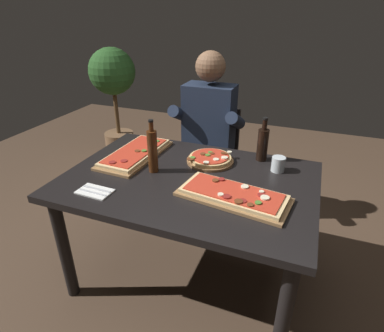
{
  "coord_description": "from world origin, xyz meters",
  "views": [
    {
      "loc": [
        0.58,
        -1.46,
        1.61
      ],
      "look_at": [
        0.0,
        0.05,
        0.79
      ],
      "focal_mm": 29.68,
      "sensor_mm": 36.0,
      "label": 1
    }
  ],
  "objects": [
    {
      "name": "napkin_cutlery_set",
      "position": [
        -0.4,
        -0.32,
        0.74
      ],
      "size": [
        0.18,
        0.12,
        0.01
      ],
      "color": "white",
      "rests_on": "dining_table"
    },
    {
      "name": "pizza_round_far",
      "position": [
        0.05,
        0.24,
        0.76
      ],
      "size": [
        0.29,
        0.29,
        0.05
      ],
      "color": "brown",
      "rests_on": "dining_table"
    },
    {
      "name": "oil_bottle_amber",
      "position": [
        0.34,
        0.38,
        0.85
      ],
      "size": [
        0.07,
        0.07,
        0.28
      ],
      "color": "black",
      "rests_on": "dining_table"
    },
    {
      "name": "tumbler_near_camera",
      "position": [
        0.46,
        0.26,
        0.78
      ],
      "size": [
        0.08,
        0.08,
        0.09
      ],
      "color": "silver",
      "rests_on": "dining_table"
    },
    {
      "name": "diner_chair",
      "position": [
        -0.14,
        0.86,
        0.49
      ],
      "size": [
        0.44,
        0.44,
        0.87
      ],
      "color": "black",
      "rests_on": "ground_plane"
    },
    {
      "name": "wine_bottle_dark",
      "position": [
        -0.22,
        -0.0,
        0.87
      ],
      "size": [
        0.06,
        0.06,
        0.31
      ],
      "color": "#47230F",
      "rests_on": "dining_table"
    },
    {
      "name": "dining_table",
      "position": [
        0.0,
        0.0,
        0.64
      ],
      "size": [
        1.4,
        0.96,
        0.74
      ],
      "color": "black",
      "rests_on": "ground_plane"
    },
    {
      "name": "potted_plant_corner",
      "position": [
        -1.42,
        1.41,
        0.81
      ],
      "size": [
        0.48,
        0.48,
        1.24
      ],
      "color": "#846042",
      "rests_on": "ground_plane"
    },
    {
      "name": "seated_diner",
      "position": [
        -0.14,
        0.74,
        0.74
      ],
      "size": [
        0.53,
        0.41,
        1.33
      ],
      "color": "#23232D",
      "rests_on": "ground_plane"
    },
    {
      "name": "ground_plane",
      "position": [
        0.0,
        0.0,
        0.0
      ],
      "size": [
        6.4,
        6.4,
        0.0
      ],
      "primitive_type": "plane",
      "color": "#4C3828"
    },
    {
      "name": "pizza_rectangular_front",
      "position": [
        0.29,
        -0.12,
        0.76
      ],
      "size": [
        0.59,
        0.32,
        0.05
      ],
      "color": "olive",
      "rests_on": "dining_table"
    },
    {
      "name": "pizza_rectangular_left",
      "position": [
        -0.43,
        0.14,
        0.76
      ],
      "size": [
        0.28,
        0.57,
        0.05
      ],
      "color": "olive",
      "rests_on": "dining_table"
    }
  ]
}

